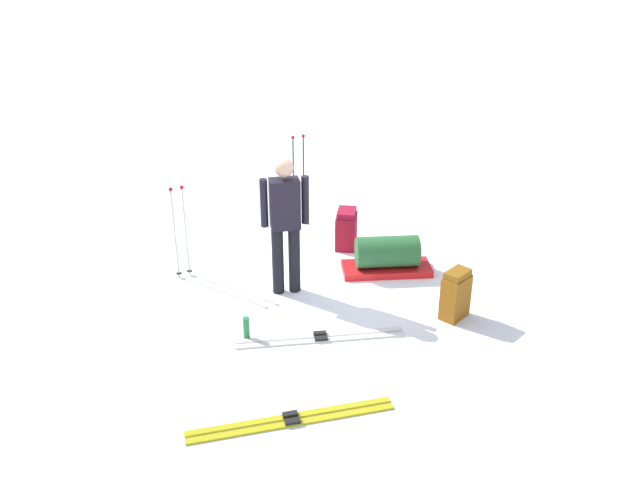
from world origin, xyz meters
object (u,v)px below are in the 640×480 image
ski_pair_near (291,420)px  backpack_large_dark (346,229)px  ski_pair_far (321,338)px  backpack_bright (456,295)px  gear_sled (387,256)px  skier_standing (285,219)px  ski_poles_planted_far (180,227)px  ski_poles_planted_near (299,176)px  thermos_bottle (246,328)px

ski_pair_near → backpack_large_dark: size_ratio=3.47×
ski_pair_far → backpack_bright: bearing=-175.4°
backpack_large_dark → gear_sled: bearing=112.3°
skier_standing → gear_sled: (-1.34, -0.23, -0.73)m
backpack_large_dark → ski_pair_far: bearing=69.5°
ski_poles_planted_far → backpack_bright: bearing=151.6°
ski_pair_far → backpack_bright: backpack_bright is taller
ski_poles_planted_near → ski_poles_planted_far: ski_poles_planted_near is taller
ski_pair_near → gear_sled: size_ratio=1.63×
skier_standing → gear_sled: 1.54m
backpack_bright → ski_poles_planted_near: size_ratio=0.43×
thermos_bottle → ski_pair_near: bearing=100.1°
backpack_bright → gear_sled: size_ratio=0.50×
backpack_bright → gear_sled: 1.29m
ski_pair_far → thermos_bottle: bearing=-12.1°
backpack_bright → thermos_bottle: 2.37m
skier_standing → thermos_bottle: bearing=57.9°
ski_pair_far → ski_poles_planted_near: size_ratio=1.35×
skier_standing → backpack_bright: skier_standing is taller
skier_standing → ski_pair_far: bearing=99.8°
skier_standing → backpack_bright: (-1.77, 0.98, -0.66)m
ski_poles_planted_far → ski_pair_near: bearing=106.4°
ski_poles_planted_near → thermos_bottle: (1.09, 2.90, -0.63)m
ski_pair_near → ski_pair_far: same height
skier_standing → backpack_large_dark: size_ratio=3.07×
ski_poles_planted_far → gear_sled: 2.63m
gear_sled → thermos_bottle: gear_sled is taller
ski_poles_planted_far → gear_sled: ski_poles_planted_far is taller
ski_poles_planted_far → backpack_large_dark: bearing=-169.3°
gear_sled → thermos_bottle: size_ratio=4.54×
ski_poles_planted_far → gear_sled: bearing=171.0°
gear_sled → backpack_bright: bearing=109.7°
ski_pair_near → thermos_bottle: size_ratio=7.38×
backpack_bright → thermos_bottle: bearing=-1.0°
skier_standing → ski_pair_far: skier_standing is taller
backpack_bright → backpack_large_dark: bearing=-69.2°
skier_standing → thermos_bottle: (0.59, 0.94, -0.82)m
ski_pair_far → gear_sled: 1.78m
backpack_bright → ski_pair_near: bearing=33.2°
gear_sled → thermos_bottle: bearing=31.3°
ski_pair_near → gear_sled: bearing=-122.9°
ski_pair_far → thermos_bottle: size_ratio=7.10×
ski_pair_far → gear_sled: bearing=-130.5°
backpack_bright → ski_poles_planted_far: (2.99, -1.62, 0.39)m
thermos_bottle → ski_pair_far: bearing=167.9°
backpack_bright → ski_poles_planted_near: 3.24m
ski_poles_planted_near → thermos_bottle: size_ratio=5.27×
ski_pair_near → backpack_bright: backpack_bright is taller
backpack_bright → gear_sled: (0.43, -1.21, -0.07)m
ski_poles_planted_near → backpack_bright: bearing=113.4°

